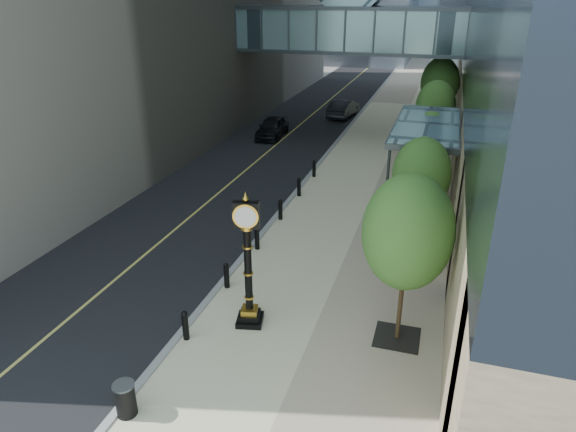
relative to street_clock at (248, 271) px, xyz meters
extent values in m
plane|color=gray|center=(1.11, -2.40, -2.00)|extent=(320.00, 320.00, 0.00)
cube|color=black|center=(-5.89, 37.60, -1.99)|extent=(8.00, 180.00, 0.02)
cube|color=beige|center=(2.11, 37.60, -1.97)|extent=(8.00, 180.00, 0.06)
cube|color=gray|center=(-1.89, 37.60, -1.96)|extent=(0.25, 180.00, 0.07)
cube|color=slate|center=(-1.89, 25.60, 5.50)|extent=(17.00, 4.00, 3.00)
cube|color=#383F44|center=(-1.89, 25.60, 4.05)|extent=(17.00, 4.20, 0.25)
cube|color=#383F44|center=(-1.89, 25.60, 6.95)|extent=(17.00, 4.20, 0.25)
cube|color=#383F44|center=(4.61, 11.60, 2.20)|extent=(3.00, 8.00, 0.25)
cube|color=slate|center=(4.61, 11.60, 2.35)|extent=(2.80, 7.80, 0.06)
cylinder|color=#383F44|center=(3.31, 7.90, 0.10)|extent=(0.12, 0.12, 4.20)
cylinder|color=#383F44|center=(3.31, 15.30, 0.10)|extent=(0.12, 0.12, 4.20)
cylinder|color=black|center=(-1.59, -1.40, -1.49)|extent=(0.20, 0.20, 0.90)
cylinder|color=black|center=(-1.59, 1.80, -1.49)|extent=(0.20, 0.20, 0.90)
cylinder|color=black|center=(-1.59, 5.00, -1.49)|extent=(0.20, 0.20, 0.90)
cylinder|color=black|center=(-1.59, 8.20, -1.49)|extent=(0.20, 0.20, 0.90)
cylinder|color=black|center=(-1.59, 11.40, -1.49)|extent=(0.20, 0.20, 0.90)
cylinder|color=black|center=(-1.59, 14.60, -1.49)|extent=(0.20, 0.20, 0.90)
cube|color=black|center=(4.71, 0.60, -1.93)|extent=(1.40, 1.40, 0.02)
cylinder|color=#45331D|center=(4.71, 0.60, -0.50)|extent=(0.14, 0.14, 2.88)
ellipsoid|color=#2B6726|center=(4.71, 0.60, 1.73)|extent=(2.64, 2.64, 3.52)
cube|color=black|center=(4.71, 7.10, -1.93)|extent=(1.40, 1.40, 0.02)
cylinder|color=#45331D|center=(4.71, 7.10, -0.67)|extent=(0.14, 0.14, 2.54)
ellipsoid|color=#2B6726|center=(4.71, 7.10, 1.30)|extent=(2.33, 2.33, 3.10)
cube|color=black|center=(4.71, 13.60, -1.93)|extent=(1.40, 1.40, 0.02)
cylinder|color=#45331D|center=(4.71, 13.60, -0.76)|extent=(0.14, 0.14, 2.35)
ellipsoid|color=#2B6726|center=(4.71, 13.60, 1.06)|extent=(2.16, 2.16, 2.88)
cube|color=black|center=(4.71, 20.10, -1.93)|extent=(1.40, 1.40, 0.02)
cylinder|color=#45331D|center=(4.71, 20.10, -0.60)|extent=(0.14, 0.14, 2.67)
ellipsoid|color=#2B6726|center=(4.71, 20.10, 1.46)|extent=(2.44, 2.44, 3.26)
cube|color=black|center=(4.71, 26.60, -1.93)|extent=(1.40, 1.40, 0.02)
cylinder|color=#45331D|center=(4.71, 26.60, -0.43)|extent=(0.14, 0.14, 3.02)
ellipsoid|color=#2B6726|center=(4.71, 26.60, 1.90)|extent=(2.77, 2.77, 3.69)
cube|color=black|center=(0.00, 0.00, -1.84)|extent=(1.00, 1.00, 0.19)
cube|color=black|center=(0.00, 0.00, -1.66)|extent=(0.78, 0.78, 0.19)
cube|color=gold|center=(0.00, 0.00, -1.47)|extent=(0.61, 0.61, 0.19)
cylinder|color=black|center=(0.00, 0.00, 0.06)|extent=(0.24, 0.24, 2.88)
cube|color=black|center=(0.00, 0.00, 1.92)|extent=(0.83, 0.45, 0.84)
cylinder|color=white|center=(0.00, 0.16, 1.92)|extent=(0.64, 0.18, 0.65)
cylinder|color=white|center=(0.00, -0.16, 1.92)|extent=(0.64, 0.18, 0.65)
sphere|color=gold|center=(0.00, 0.00, 2.44)|extent=(0.19, 0.19, 0.19)
cylinder|color=black|center=(-1.59, -4.65, -1.49)|extent=(0.63, 0.63, 0.90)
imported|color=#BBB7AB|center=(4.56, 6.58, -1.15)|extent=(0.68, 0.58, 1.57)
imported|color=black|center=(-6.84, 22.48, -1.24)|extent=(1.98, 4.42, 1.48)
imported|color=black|center=(-3.10, 30.58, -1.22)|extent=(2.08, 4.75, 1.52)
camera|label=1|loc=(5.32, -13.04, 8.06)|focal=32.00mm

